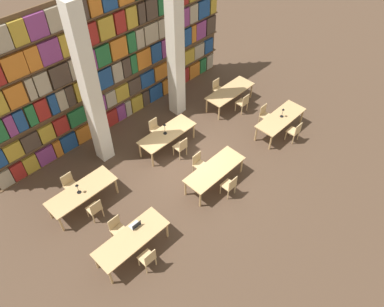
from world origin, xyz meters
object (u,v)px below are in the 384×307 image
at_px(chair_10, 243,102).
at_px(chair_9, 155,129).
at_px(chair_8, 181,147).
at_px(pillar_left, 90,91).
at_px(laptop, 135,225).
at_px(desk_lamp_0, 283,111).
at_px(reading_table_1, 215,170).
at_px(chair_5, 265,115).
at_px(chair_3, 199,164).
at_px(desk_lamp_2, 165,127).
at_px(chair_2, 230,185).
at_px(reading_table_2, 281,119).
at_px(reading_table_3, 82,192).
at_px(pillar_center, 175,47).
at_px(chair_1, 117,228).
at_px(chair_4, 295,131).
at_px(reading_table_5, 230,92).
at_px(chair_11, 218,88).
at_px(reading_table_4, 167,134).
at_px(chair_6, 95,209).
at_px(chair_7, 70,185).
at_px(desk_lamp_1, 77,187).
at_px(chair_0, 148,258).
at_px(reading_table_0, 131,239).

bearing_deg(chair_10, chair_9, 159.17).
bearing_deg(chair_8, pillar_left, 134.00).
relative_size(laptop, desk_lamp_0, 0.80).
relative_size(reading_table_1, chair_5, 2.60).
relative_size(chair_3, desk_lamp_2, 1.84).
bearing_deg(laptop, desk_lamp_0, 178.50).
xyz_separation_m(chair_2, reading_table_2, (3.85, 0.67, 0.18)).
relative_size(reading_table_3, desk_lamp_2, 4.78).
distance_m(pillar_center, chair_10, 3.74).
distance_m(chair_1, laptop, 0.67).
bearing_deg(chair_1, chair_4, 169.50).
distance_m(chair_1, chair_8, 3.99).
height_order(reading_table_5, chair_11, chair_11).
bearing_deg(reading_table_4, laptop, -146.00).
relative_size(laptop, reading_table_4, 0.14).
bearing_deg(chair_6, pillar_center, 20.39).
xyz_separation_m(chair_2, chair_7, (-3.73, 3.86, 0.00)).
relative_size(chair_1, desk_lamp_2, 1.84).
xyz_separation_m(chair_5, desk_lamp_1, (-7.59, 1.76, 0.53)).
bearing_deg(reading_table_2, chair_0, -174.37).
height_order(reading_table_0, laptop, laptop).
relative_size(chair_0, chair_7, 1.00).
distance_m(chair_0, reading_table_5, 8.16).
height_order(reading_table_2, chair_11, chair_11).
relative_size(chair_0, chair_4, 1.00).
bearing_deg(chair_7, laptop, 97.65).
distance_m(reading_table_1, desk_lamp_1, 4.52).
relative_size(chair_1, reading_table_2, 0.38).
height_order(chair_6, chair_10, same).
height_order(desk_lamp_2, reading_table_5, desk_lamp_2).
bearing_deg(reading_table_5, chair_1, -165.91).
bearing_deg(chair_2, pillar_center, 66.79).
xyz_separation_m(desk_lamp_0, desk_lamp_1, (-7.68, 2.46, 0.00)).
height_order(desk_lamp_1, chair_8, desk_lamp_1).
bearing_deg(reading_table_0, chair_3, 12.08).
height_order(pillar_left, chair_8, pillar_left).
height_order(reading_table_1, chair_4, chair_4).
bearing_deg(chair_2, chair_6, 146.83).
bearing_deg(chair_4, chair_7, 152.65).
distance_m(chair_7, reading_table_5, 7.54).
bearing_deg(reading_table_2, chair_8, 153.85).
bearing_deg(desk_lamp_1, chair_6, -85.83).
distance_m(chair_1, chair_4, 7.62).
distance_m(reading_table_3, chair_9, 3.92).
bearing_deg(chair_1, reading_table_4, -154.08).
distance_m(pillar_left, desk_lamp_1, 3.11).
distance_m(chair_1, reading_table_5, 7.70).
relative_size(pillar_left, chair_0, 6.78).
xyz_separation_m(pillar_center, desk_lamp_1, (-5.73, -1.41, -1.99)).
height_order(chair_3, chair_4, same).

